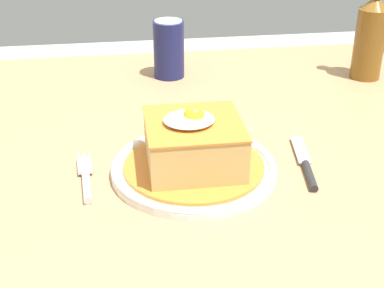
% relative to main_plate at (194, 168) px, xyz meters
% --- Properties ---
extents(dining_table, '(1.45, 0.93, 0.76)m').
position_rel_main_plate_xyz_m(dining_table, '(-0.02, 0.11, -0.11)').
color(dining_table, '#A87F56').
rests_on(dining_table, ground_plane).
extents(main_plate, '(0.25, 0.25, 0.02)m').
position_rel_main_plate_xyz_m(main_plate, '(0.00, 0.00, 0.00)').
color(main_plate, white).
rests_on(main_plate, dining_table).
extents(sandwich_meal, '(0.22, 0.22, 0.10)m').
position_rel_main_plate_xyz_m(sandwich_meal, '(-0.00, -0.00, 0.04)').
color(sandwich_meal, orange).
rests_on(sandwich_meal, main_plate).
extents(fork, '(0.03, 0.14, 0.01)m').
position_rel_main_plate_xyz_m(fork, '(-0.16, -0.01, -0.00)').
color(fork, silver).
rests_on(fork, dining_table).
extents(knife, '(0.04, 0.17, 0.01)m').
position_rel_main_plate_xyz_m(knife, '(0.17, -0.02, -0.00)').
color(knife, '#262628').
rests_on(knife, dining_table).
extents(soda_can, '(0.07, 0.07, 0.12)m').
position_rel_main_plate_xyz_m(soda_can, '(0.01, 0.42, 0.05)').
color(soda_can, '#191E51').
rests_on(soda_can, dining_table).
extents(beer_bottle_amber, '(0.06, 0.06, 0.27)m').
position_rel_main_plate_xyz_m(beer_bottle_amber, '(0.43, 0.35, 0.09)').
color(beer_bottle_amber, brown).
rests_on(beer_bottle_amber, dining_table).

